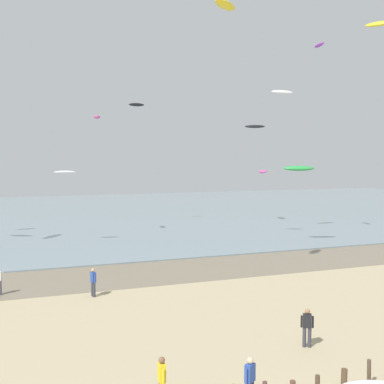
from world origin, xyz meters
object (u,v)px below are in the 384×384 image
(kite_aloft_13, at_px, (97,117))
(person_nearest_camera, at_px, (162,380))
(kite_aloft_6, at_px, (380,24))
(kite_aloft_8, at_px, (225,5))
(kite_aloft_2, at_px, (255,126))
(kite_aloft_10, at_px, (65,172))
(person_left_flank, at_px, (93,281))
(kite_aloft_3, at_px, (299,168))
(person_right_flank, at_px, (250,380))
(kite_aloft_4, at_px, (136,105))
(kite_aloft_9, at_px, (263,172))
(person_by_waterline, at_px, (307,326))
(kite_aloft_7, at_px, (319,45))
(kite_aloft_0, at_px, (282,92))

(kite_aloft_13, bearing_deg, person_nearest_camera, -175.95)
(kite_aloft_6, bearing_deg, kite_aloft_8, 78.63)
(kite_aloft_2, relative_size, kite_aloft_10, 1.00)
(person_left_flank, xyz_separation_m, kite_aloft_8, (8.31, -0.44, 16.80))
(kite_aloft_3, xyz_separation_m, kite_aloft_8, (-12.26, -10.59, 10.44))
(person_right_flank, relative_size, kite_aloft_4, 0.91)
(kite_aloft_4, xyz_separation_m, kite_aloft_9, (15.71, -2.08, -7.97))
(person_by_waterline, distance_m, kite_aloft_9, 41.11)
(person_nearest_camera, bearing_deg, kite_aloft_4, 77.26)
(kite_aloft_9, relative_size, kite_aloft_10, 1.35)
(person_left_flank, bearing_deg, kite_aloft_8, -3.03)
(person_nearest_camera, xyz_separation_m, kite_aloft_2, (17.95, 27.97, 10.40))
(kite_aloft_4, bearing_deg, kite_aloft_7, 127.22)
(person_right_flank, height_order, kite_aloft_4, kite_aloft_4)
(kite_aloft_3, distance_m, kite_aloft_13, 20.48)
(kite_aloft_2, relative_size, kite_aloft_9, 0.74)
(person_right_flank, distance_m, kite_aloft_8, 22.74)
(kite_aloft_6, relative_size, kite_aloft_10, 1.34)
(person_nearest_camera, relative_size, kite_aloft_10, 0.87)
(kite_aloft_9, bearing_deg, kite_aloft_4, -79.77)
(kite_aloft_2, height_order, kite_aloft_7, kite_aloft_7)
(kite_aloft_9, bearing_deg, person_right_flank, -11.17)
(kite_aloft_0, bearing_deg, person_right_flank, 56.95)
(kite_aloft_0, relative_size, kite_aloft_6, 0.96)
(kite_aloft_4, distance_m, kite_aloft_6, 27.36)
(kite_aloft_0, bearing_deg, person_nearest_camera, 52.49)
(person_right_flank, bearing_deg, kite_aloft_9, 61.06)
(kite_aloft_7, bearing_deg, kite_aloft_2, 81.36)
(person_by_waterline, xyz_separation_m, kite_aloft_4, (1.96, 38.77, 13.56))
(person_left_flank, relative_size, kite_aloft_3, 0.59)
(kite_aloft_8, bearing_deg, kite_aloft_9, 18.40)
(person_nearest_camera, xyz_separation_m, kite_aloft_9, (25.09, 39.42, 5.60))
(person_right_flank, height_order, kite_aloft_3, kite_aloft_3)
(kite_aloft_7, distance_m, kite_aloft_10, 27.14)
(kite_aloft_7, height_order, kite_aloft_8, kite_aloft_7)
(kite_aloft_2, bearing_deg, kite_aloft_13, -2.27)
(person_by_waterline, xyz_separation_m, kite_aloft_7, (16.17, 22.89, 18.19))
(kite_aloft_9, bearing_deg, kite_aloft_7, 11.59)
(person_left_flank, distance_m, kite_aloft_7, 32.17)
(kite_aloft_10, bearing_deg, kite_aloft_3, -10.27)
(person_by_waterline, relative_size, kite_aloft_10, 0.87)
(kite_aloft_8, bearing_deg, kite_aloft_7, -0.07)
(kite_aloft_6, bearing_deg, person_left_flank, 71.04)
(person_nearest_camera, relative_size, kite_aloft_6, 0.64)
(kite_aloft_8, bearing_deg, kite_aloft_2, 17.63)
(person_left_flank, distance_m, kite_aloft_8, 18.75)
(person_by_waterline, bearing_deg, kite_aloft_2, 67.36)
(person_right_flank, xyz_separation_m, kite_aloft_8, (5.45, 14.33, 16.80))
(person_left_flank, distance_m, kite_aloft_4, 32.32)
(kite_aloft_9, bearing_deg, kite_aloft_2, -14.16)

